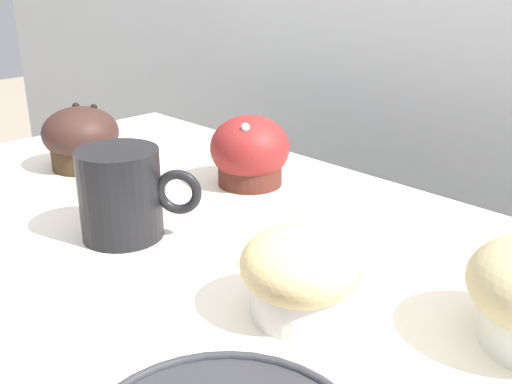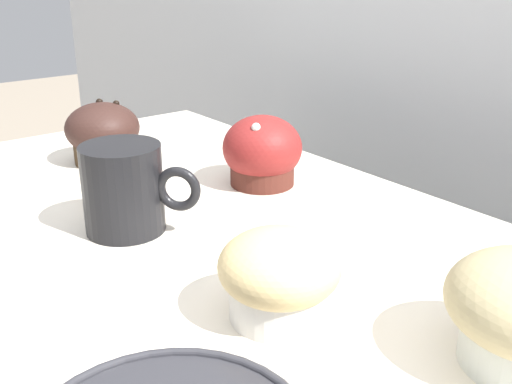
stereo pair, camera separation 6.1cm
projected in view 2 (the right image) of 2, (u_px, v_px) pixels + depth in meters
wall_back at (511, 163)px, 0.93m from camera, size 3.20×0.10×1.80m
muffin_front_center at (279, 275)px, 0.47m from camera, size 0.10×0.10×0.07m
muffin_back_right at (262, 153)px, 0.75m from camera, size 0.10×0.10×0.09m
muffin_front_left at (103, 133)px, 0.83m from camera, size 0.10×0.10×0.09m
coffee_cup at (125, 187)px, 0.61m from camera, size 0.11×0.10×0.09m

